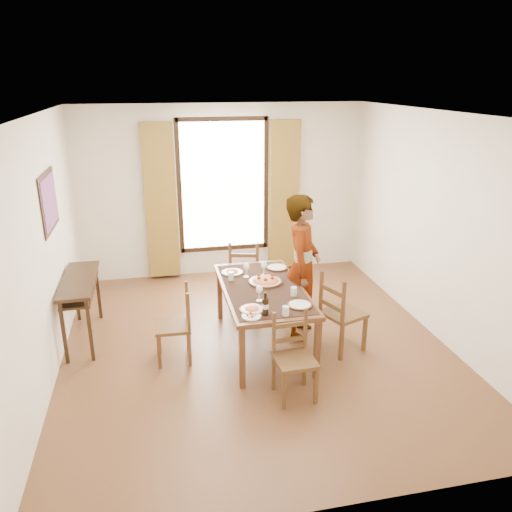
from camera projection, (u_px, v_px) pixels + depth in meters
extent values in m
plane|color=#4C2417|center=(256.00, 345.00, 6.04)|extent=(5.00, 5.00, 0.00)
cube|color=silver|center=(223.00, 192.00, 7.89)|extent=(4.50, 0.10, 2.70)
cube|color=silver|center=(334.00, 352.00, 3.29)|extent=(4.50, 0.10, 2.70)
cube|color=silver|center=(43.00, 253.00, 5.15)|extent=(0.10, 5.00, 2.70)
cube|color=silver|center=(437.00, 227.00, 6.03)|extent=(0.10, 5.00, 2.70)
cube|color=white|center=(256.00, 112.00, 5.12)|extent=(4.50, 5.00, 0.04)
cube|color=white|center=(223.00, 186.00, 7.83)|extent=(1.30, 0.04, 2.00)
cube|color=olive|center=(161.00, 202.00, 7.65)|extent=(0.48, 0.10, 2.40)
cube|color=olive|center=(284.00, 196.00, 8.03)|extent=(0.48, 0.10, 2.40)
cube|color=black|center=(49.00, 201.00, 5.57)|extent=(0.02, 0.86, 0.66)
cube|color=#B62231|center=(50.00, 201.00, 5.57)|extent=(0.01, 0.76, 0.56)
cube|color=#322110|center=(79.00, 280.00, 5.94)|extent=(0.38, 1.20, 0.04)
cube|color=#322110|center=(80.00, 289.00, 5.98)|extent=(0.34, 1.10, 0.03)
cube|color=#322110|center=(64.00, 333.00, 5.54)|extent=(0.04, 0.04, 0.76)
cube|color=#322110|center=(76.00, 293.00, 6.55)|extent=(0.04, 0.04, 0.76)
cube|color=#322110|center=(90.00, 330.00, 5.59)|extent=(0.04, 0.04, 0.76)
cube|color=#322110|center=(98.00, 292.00, 6.60)|extent=(0.04, 0.04, 0.76)
cube|color=brown|center=(263.00, 290.00, 5.80)|extent=(0.92, 1.75, 0.05)
cube|color=black|center=(263.00, 288.00, 5.79)|extent=(0.85, 1.61, 0.01)
cube|color=brown|center=(242.00, 358.00, 5.10)|extent=(0.06, 0.06, 0.70)
cube|color=brown|center=(220.00, 294.00, 6.60)|extent=(0.06, 0.06, 0.70)
cube|color=brown|center=(317.00, 350.00, 5.26)|extent=(0.06, 0.06, 0.70)
cube|color=brown|center=(278.00, 289.00, 6.76)|extent=(0.06, 0.06, 0.70)
cube|color=brown|center=(173.00, 326.00, 5.60)|extent=(0.40, 0.40, 0.04)
cube|color=brown|center=(159.00, 337.00, 5.80)|extent=(0.04, 0.04, 0.42)
cube|color=brown|center=(188.00, 334.00, 5.86)|extent=(0.04, 0.04, 0.42)
cube|color=brown|center=(159.00, 352.00, 5.49)|extent=(0.04, 0.04, 0.42)
cube|color=brown|center=(189.00, 349.00, 5.55)|extent=(0.04, 0.04, 0.42)
cube|color=brown|center=(187.00, 300.00, 5.71)|extent=(0.03, 0.03, 0.47)
cube|color=brown|center=(189.00, 313.00, 5.40)|extent=(0.03, 0.03, 0.47)
cube|color=brown|center=(188.00, 314.00, 5.59)|extent=(0.03, 0.34, 0.05)
cube|color=brown|center=(187.00, 300.00, 5.53)|extent=(0.03, 0.34, 0.05)
cube|color=brown|center=(245.00, 273.00, 7.02)|extent=(0.52, 0.52, 0.04)
cube|color=brown|center=(258.00, 283.00, 7.26)|extent=(0.04, 0.04, 0.46)
cube|color=brown|center=(257.00, 294.00, 6.91)|extent=(0.04, 0.04, 0.46)
cube|color=brown|center=(233.00, 283.00, 7.27)|extent=(0.04, 0.04, 0.46)
cube|color=brown|center=(231.00, 293.00, 6.93)|extent=(0.04, 0.04, 0.46)
cube|color=brown|center=(257.00, 261.00, 6.74)|extent=(0.04, 0.04, 0.51)
cube|color=brown|center=(230.00, 261.00, 6.76)|extent=(0.04, 0.04, 0.51)
cube|color=brown|center=(244.00, 268.00, 6.78)|extent=(0.36, 0.12, 0.05)
cube|color=brown|center=(244.00, 255.00, 6.72)|extent=(0.36, 0.12, 0.05)
cube|color=brown|center=(295.00, 360.00, 4.93)|extent=(0.41, 0.41, 0.04)
cube|color=brown|center=(284.00, 390.00, 4.81)|extent=(0.04, 0.04, 0.42)
cube|color=brown|center=(274.00, 372.00, 5.11)|extent=(0.04, 0.04, 0.42)
cube|color=brown|center=(316.00, 385.00, 4.89)|extent=(0.04, 0.04, 0.42)
cube|color=brown|center=(304.00, 367.00, 5.20)|extent=(0.04, 0.04, 0.42)
cube|color=brown|center=(274.00, 333.00, 4.97)|extent=(0.03, 0.03, 0.46)
cube|color=brown|center=(305.00, 329.00, 5.05)|extent=(0.03, 0.03, 0.46)
cube|color=brown|center=(290.00, 340.00, 5.05)|extent=(0.33, 0.04, 0.05)
cube|color=brown|center=(290.00, 325.00, 4.99)|extent=(0.33, 0.04, 0.05)
cube|color=brown|center=(343.00, 314.00, 5.81)|extent=(0.56, 0.56, 0.04)
cube|color=brown|center=(365.00, 333.00, 5.84)|extent=(0.04, 0.04, 0.46)
cube|color=brown|center=(341.00, 342.00, 5.65)|extent=(0.04, 0.04, 0.46)
cube|color=brown|center=(343.00, 321.00, 6.13)|extent=(0.04, 0.04, 0.46)
cube|color=brown|center=(320.00, 329.00, 5.94)|extent=(0.04, 0.04, 0.46)
cube|color=brown|center=(343.00, 303.00, 5.48)|extent=(0.04, 0.04, 0.51)
cube|color=brown|center=(321.00, 292.00, 5.77)|extent=(0.04, 0.04, 0.51)
cube|color=brown|center=(331.00, 306.00, 5.66)|extent=(0.16, 0.35, 0.05)
cube|color=brown|center=(332.00, 291.00, 5.59)|extent=(0.16, 0.35, 0.05)
imported|color=gray|center=(302.00, 267.00, 6.03)|extent=(0.98, 0.92, 1.79)
cylinder|color=silver|center=(294.00, 291.00, 5.56)|extent=(0.07, 0.07, 0.10)
cylinder|color=silver|center=(231.00, 276.00, 5.99)|extent=(0.07, 0.07, 0.10)
cylinder|color=silver|center=(286.00, 311.00, 5.10)|extent=(0.07, 0.07, 0.10)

